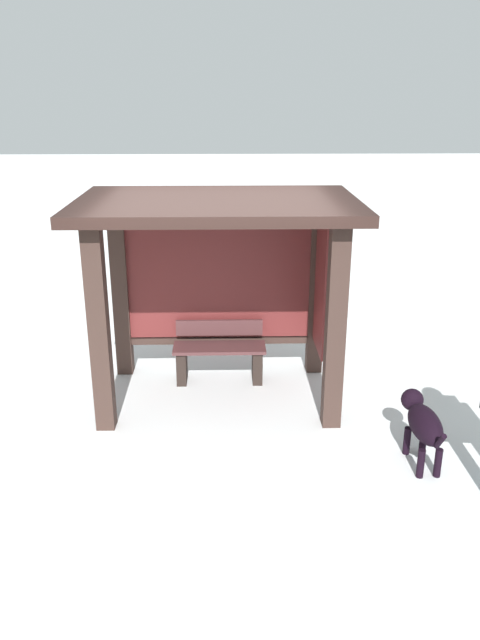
# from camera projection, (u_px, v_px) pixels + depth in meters

# --- Properties ---
(ground_plane) EXTENTS (60.00, 60.00, 0.00)m
(ground_plane) POSITION_uv_depth(u_px,v_px,m) (220.00, 395.00, 7.49)
(ground_plane) COLOR white
(bus_shelter) EXTENTS (3.03, 2.00, 2.34)m
(bus_shelter) POSITION_uv_depth(u_px,v_px,m) (225.00, 251.00, 7.04)
(bus_shelter) COLOR #3B2924
(bus_shelter) RESTS_ON ground
(bench_left_inside) EXTENTS (1.14, 0.38, 0.75)m
(bench_left_inside) POSITION_uv_depth(u_px,v_px,m) (219.00, 354.00, 7.77)
(bench_left_inside) COLOR #4E2C2D
(bench_left_inside) RESTS_ON ground
(dog) EXTENTS (0.30, 0.97, 0.61)m
(dog) POSITION_uv_depth(u_px,v_px,m) (423.00, 423.00, 6.02)
(dog) COLOR black
(dog) RESTS_ON ground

